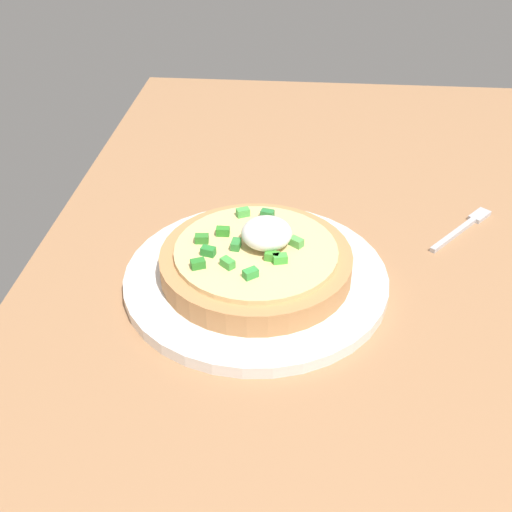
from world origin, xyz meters
The scene contains 4 objects.
dining_table centered at (0.00, 0.00, 1.15)cm, with size 124.75×68.55×2.30cm, color #A2734C.
plate centered at (-6.27, -10.85, 2.91)cm, with size 25.34×25.34×1.21cm, color white.
pizza centered at (-6.31, -10.80, 5.07)cm, with size 18.23×18.23×5.50cm.
fork centered at (-18.04, 11.24, 2.55)cm, with size 9.20×8.00×0.50cm.
Camera 1 is at (41.03, -6.71, 39.42)cm, focal length 43.46 mm.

